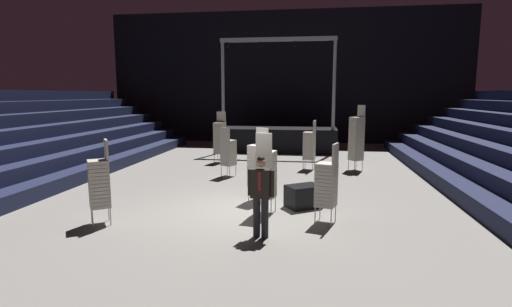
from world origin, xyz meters
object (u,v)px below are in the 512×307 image
object	(u,v)px
chair_stack_rear_left	(220,137)
equipment_road_case	(304,196)
man_with_tie	(261,192)
chair_stack_front_right	(266,173)
chair_stack_front_left	(258,165)
chair_stack_mid_centre	(327,183)
chair_stack_mid_left	(309,145)
stage_riser	(279,137)
chair_stack_rear_right	(228,152)
chair_stack_rear_centre	(99,182)
chair_stack_mid_right	(357,138)

from	to	relation	value
chair_stack_rear_left	equipment_road_case	bearing A→B (deg)	130.20
man_with_tie	chair_stack_front_right	xyz separation A→B (m)	(-0.10, 1.73, 0.04)
man_with_tie	chair_stack_front_left	world-z (taller)	chair_stack_front_left
chair_stack_front_right	chair_stack_mid_centre	distance (m)	1.58
chair_stack_mid_centre	chair_stack_mid_left	bearing A→B (deg)	22.09
chair_stack_front_left	chair_stack_rear_left	world-z (taller)	chair_stack_rear_left
man_with_tie	chair_stack_mid_left	size ratio (longest dim) A/B	0.88
stage_riser	chair_stack_mid_left	distance (m)	5.50
chair_stack_mid_centre	chair_stack_rear_right	xyz separation A→B (m)	(-3.39, 4.87, -0.04)
chair_stack_front_right	chair_stack_rear_centre	world-z (taller)	chair_stack_front_right
man_with_tie	chair_stack_rear_left	xyz separation A→B (m)	(-3.00, 8.89, 0.13)
equipment_road_case	chair_stack_rear_right	bearing A→B (deg)	127.90
chair_stack_rear_left	equipment_road_case	size ratio (longest dim) A/B	2.47
chair_stack_front_left	equipment_road_case	distance (m)	1.56
stage_riser	man_with_tie	xyz separation A→B (m)	(0.78, -13.01, 0.27)
chair_stack_mid_centre	chair_stack_rear_centre	bearing A→B (deg)	117.29
man_with_tie	chair_stack_rear_centre	world-z (taller)	chair_stack_rear_centre
chair_stack_mid_left	chair_stack_mid_right	distance (m)	1.85
stage_riser	chair_stack_mid_centre	world-z (taller)	stage_riser
man_with_tie	equipment_road_case	world-z (taller)	man_with_tie
chair_stack_front_left	chair_stack_mid_left	size ratio (longest dim) A/B	1.04
chair_stack_mid_centre	chair_stack_rear_centre	world-z (taller)	chair_stack_rear_centre
chair_stack_mid_right	chair_stack_mid_centre	distance (m)	6.86
chair_stack_front_left	chair_stack_rear_left	size ratio (longest dim) A/B	0.92
chair_stack_front_left	equipment_road_case	size ratio (longest dim) A/B	2.28
chair_stack_mid_left	chair_stack_rear_left	bearing A→B (deg)	84.04
chair_stack_front_left	chair_stack_rear_centre	bearing A→B (deg)	67.35
chair_stack_mid_right	chair_stack_mid_centre	bearing A→B (deg)	135.30
stage_riser	chair_stack_rear_right	distance (m)	7.08
equipment_road_case	stage_riser	bearing A→B (deg)	98.64
chair_stack_rear_left	chair_stack_rear_right	size ratio (longest dim) A/B	1.24
chair_stack_front_right	chair_stack_mid_centre	bearing A→B (deg)	-10.35
chair_stack_mid_left	chair_stack_rear_centre	distance (m)	8.80
man_with_tie	chair_stack_front_left	bearing A→B (deg)	-72.57
stage_riser	chair_stack_front_left	world-z (taller)	stage_riser
chair_stack_rear_centre	equipment_road_case	distance (m)	5.09
chair_stack_mid_centre	chair_stack_rear_left	world-z (taller)	chair_stack_rear_left
chair_stack_mid_left	chair_stack_rear_centre	xyz separation A→B (m)	(-4.68, -7.45, 0.00)
man_with_tie	chair_stack_rear_right	bearing A→B (deg)	-63.19
chair_stack_front_left	chair_stack_rear_centre	world-z (taller)	chair_stack_front_left
chair_stack_rear_left	chair_stack_rear_centre	world-z (taller)	chair_stack_rear_left
chair_stack_front_right	equipment_road_case	world-z (taller)	chair_stack_front_right
chair_stack_front_right	chair_stack_front_left	bearing A→B (deg)	117.98
man_with_tie	equipment_road_case	bearing A→B (deg)	-100.88
chair_stack_mid_left	chair_stack_rear_right	world-z (taller)	chair_stack_mid_left
chair_stack_mid_centre	chair_stack_rear_left	bearing A→B (deg)	47.58
chair_stack_mid_centre	chair_stack_rear_centre	distance (m)	5.22
chair_stack_front_right	chair_stack_mid_right	size ratio (longest dim) A/B	0.80
chair_stack_rear_right	chair_stack_mid_centre	bearing A→B (deg)	-31.01
chair_stack_rear_centre	chair_stack_rear_left	bearing A→B (deg)	-39.78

